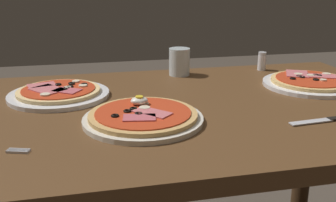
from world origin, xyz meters
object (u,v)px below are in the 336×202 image
at_px(water_glass_near, 179,63).
at_px(knife, 331,119).
at_px(dining_table, 201,141).
at_px(pizza_across_left, 310,82).
at_px(pizza_foreground, 143,117).
at_px(pizza_across_right, 59,93).
at_px(salt_shaker, 262,61).

bearing_deg(water_glass_near, knife, -64.48).
bearing_deg(dining_table, pizza_across_left, 13.58).
distance_m(pizza_foreground, knife, 0.45).
height_order(dining_table, knife, knife).
relative_size(pizza_across_right, water_glass_near, 3.06).
distance_m(dining_table, pizza_foreground, 0.25).
relative_size(knife, salt_shaker, 2.92).
bearing_deg(pizza_across_left, water_glass_near, 148.40).
xyz_separation_m(pizza_across_right, salt_shaker, (0.71, 0.18, 0.02)).
bearing_deg(pizza_foreground, pizza_across_right, 129.19).
height_order(water_glass_near, salt_shaker, water_glass_near).
xyz_separation_m(pizza_foreground, salt_shaker, (0.51, 0.43, 0.02)).
xyz_separation_m(pizza_foreground, pizza_across_left, (0.57, 0.20, -0.00)).
relative_size(dining_table, pizza_across_right, 4.33).
bearing_deg(salt_shaker, knife, -97.09).
relative_size(pizza_across_right, salt_shaker, 4.27).
relative_size(water_glass_near, salt_shaker, 1.40).
height_order(dining_table, pizza_across_right, pizza_across_right).
bearing_deg(dining_table, water_glass_near, 87.41).
height_order(pizza_across_left, knife, pizza_across_left).
height_order(knife, salt_shaker, salt_shaker).
bearing_deg(knife, pizza_across_right, 152.20).
bearing_deg(pizza_across_right, pizza_across_left, -3.80).
bearing_deg(pizza_across_left, pizza_across_right, 176.20).
xyz_separation_m(knife, salt_shaker, (0.07, 0.52, 0.03)).
height_order(pizza_across_right, salt_shaker, salt_shaker).
bearing_deg(water_glass_near, salt_shaker, 0.94).
bearing_deg(pizza_foreground, salt_shaker, 40.33).
bearing_deg(water_glass_near, pizza_foreground, -114.72).
distance_m(pizza_across_right, knife, 0.73).
bearing_deg(dining_table, pizza_across_right, 159.60).
relative_size(dining_table, pizza_across_left, 4.21).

